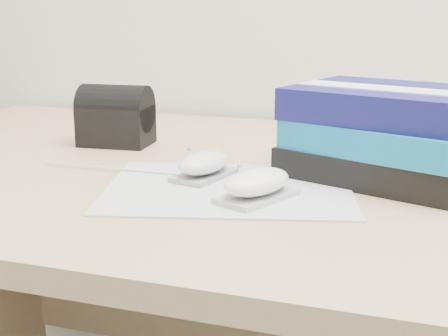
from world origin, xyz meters
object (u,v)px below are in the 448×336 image
(mouse_rear, at_px, (204,165))
(mouse_front, at_px, (257,184))
(desk, at_px, (326,306))
(pouch, at_px, (116,116))
(book_stack, at_px, (389,133))

(mouse_rear, height_order, mouse_front, mouse_front)
(mouse_front, bearing_deg, mouse_rear, 142.59)
(desk, distance_m, pouch, 0.47)
(mouse_rear, bearing_deg, pouch, 143.89)
(mouse_rear, relative_size, mouse_front, 0.91)
(mouse_rear, distance_m, mouse_front, 0.12)
(book_stack, bearing_deg, desk, 152.05)
(mouse_front, xyz_separation_m, book_stack, (0.14, 0.17, 0.04))
(pouch, bearing_deg, book_stack, -8.15)
(mouse_front, bearing_deg, desk, 74.55)
(mouse_rear, bearing_deg, desk, 42.01)
(desk, bearing_deg, mouse_rear, -137.99)
(mouse_front, bearing_deg, pouch, 143.49)
(mouse_front, xyz_separation_m, pouch, (-0.31, 0.23, 0.03))
(desk, relative_size, mouse_rear, 14.99)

